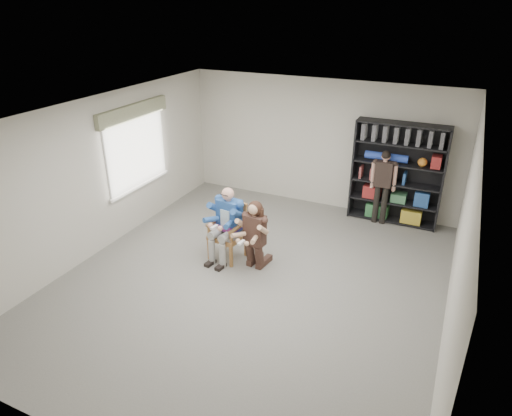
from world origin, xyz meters
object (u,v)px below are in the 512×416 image
at_px(kneeling_woman, 254,236).
at_px(bookshelf, 397,174).
at_px(standing_man, 382,187).
at_px(seated_man, 227,224).
at_px(armchair, 227,232).

relative_size(kneeling_woman, bookshelf, 0.59).
distance_m(kneeling_woman, bookshelf, 3.46).
relative_size(bookshelf, standing_man, 1.33).
bearing_deg(seated_man, standing_man, 57.22).
xyz_separation_m(seated_man, kneeling_woman, (0.58, -0.12, -0.06)).
height_order(seated_man, standing_man, standing_man).
bearing_deg(kneeling_woman, bookshelf, 65.09).
height_order(kneeling_woman, bookshelf, bookshelf).
bearing_deg(seated_man, armchair, 0.00).
relative_size(seated_man, bookshelf, 0.65).
distance_m(armchair, bookshelf, 3.72).
bearing_deg(armchair, bookshelf, 56.44).
height_order(seated_man, kneeling_woman, seated_man).
distance_m(armchair, standing_man, 3.40).
height_order(kneeling_woman, standing_man, standing_man).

